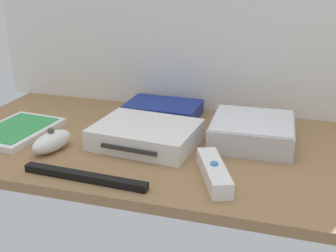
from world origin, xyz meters
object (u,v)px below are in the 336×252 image
at_px(game_console, 146,135).
at_px(remote_wand, 214,172).
at_px(mini_computer, 252,131).
at_px(sensor_bar, 85,177).
at_px(game_case, 17,131).
at_px(network_router, 163,110).
at_px(remote_nunchuk, 52,142).

distance_m(game_console, remote_wand, 0.20).
bearing_deg(remote_wand, mini_computer, 53.17).
height_order(mini_computer, sensor_bar, mini_computer).
relative_size(game_case, network_router, 1.10).
height_order(game_console, mini_computer, mini_computer).
relative_size(game_case, remote_nunchuk, 1.88).
xyz_separation_m(game_console, network_router, (-0.02, 0.18, -0.00)).
relative_size(mini_computer, sensor_bar, 0.73).
height_order(game_console, game_case, game_console).
bearing_deg(sensor_bar, network_router, 87.30).
bearing_deg(remote_nunchuk, sensor_bar, -25.22).
bearing_deg(network_router, remote_wand, -56.18).
bearing_deg(remote_nunchuk, remote_wand, 8.45).
distance_m(game_console, game_case, 0.30).
height_order(mini_computer, network_router, mini_computer).
height_order(remote_wand, sensor_bar, remote_wand).
distance_m(mini_computer, game_case, 0.52).
relative_size(mini_computer, network_router, 0.96).
distance_m(remote_nunchuk, sensor_bar, 0.16).
relative_size(remote_wand, remote_nunchuk, 1.40).
bearing_deg(network_router, remote_nunchuk, -119.20).
relative_size(game_console, mini_computer, 1.27).
bearing_deg(network_router, sensor_bar, -94.06).
xyz_separation_m(game_console, sensor_bar, (-0.05, -0.18, -0.01)).
xyz_separation_m(remote_wand, remote_nunchuk, (-0.34, 0.03, 0.01)).
bearing_deg(network_router, mini_computer, -23.08).
distance_m(game_case, sensor_bar, 0.29).
distance_m(mini_computer, network_router, 0.25).
xyz_separation_m(game_console, game_case, (-0.30, -0.03, -0.01)).
bearing_deg(game_case, remote_nunchuk, -19.59).
xyz_separation_m(mini_computer, sensor_bar, (-0.27, -0.25, -0.02)).
bearing_deg(game_case, network_router, 41.45).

